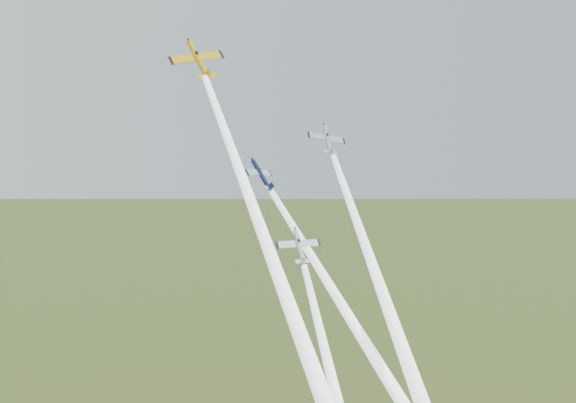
{
  "coord_description": "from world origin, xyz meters",
  "views": [
    {
      "loc": [
        -62.39,
        -90.25,
        103.26
      ],
      "look_at": [
        0.0,
        -6.0,
        92.0
      ],
      "focal_mm": 45.0,
      "sensor_mm": 36.0,
      "label": 1
    }
  ],
  "objects": [
    {
      "name": "smoke_trail_yellow",
      "position": [
        -10.85,
        -21.78,
        79.92
      ],
      "size": [
        4.95,
        47.34,
        61.8
      ],
      "primitive_type": null,
      "rotation": [
        -0.64,
        0.0,
        -0.05
      ],
      "color": "white"
    },
    {
      "name": "plane_yellow",
      "position": [
        -9.73,
        2.63,
        112.54
      ],
      "size": [
        9.52,
        6.63,
        8.92
      ],
      "primitive_type": null,
      "rotation": [
        0.93,
        -0.16,
        -0.05
      ],
      "color": "gold"
    },
    {
      "name": "plane_silver_low",
      "position": [
        1.16,
        -7.24,
        85.43
      ],
      "size": [
        7.98,
        6.67,
        6.12
      ],
      "primitive_type": null,
      "rotation": [
        0.93,
        -0.0,
        -0.28
      ],
      "color": "silver"
    },
    {
      "name": "plane_silver_right",
      "position": [
        12.96,
        0.67,
        100.74
      ],
      "size": [
        8.48,
        6.03,
        7.3
      ],
      "primitive_type": null,
      "rotation": [
        0.93,
        0.17,
        -0.17
      ],
      "color": "#A7AEB5"
    },
    {
      "name": "smoke_trail_navy",
      "position": [
        9.65,
        -16.45,
        67.17
      ],
      "size": [
        18.44,
        38.51,
        52.97
      ],
      "primitive_type": null,
      "rotation": [
        -0.64,
        0.0,
        0.4
      ],
      "color": "white"
    },
    {
      "name": "plane_navy",
      "position": [
        1.4,
        3.0,
        95.38
      ],
      "size": [
        7.96,
        7.41,
        6.61
      ],
      "primitive_type": null,
      "rotation": [
        0.93,
        0.07,
        0.4
      ],
      "color": "#0D173D"
    },
    {
      "name": "smoke_trail_silver_right",
      "position": [
        9.66,
        -18.18,
        75.18
      ],
      "size": [
        9.07,
        36.6,
        47.65
      ],
      "primitive_type": null,
      "rotation": [
        -0.64,
        0.0,
        -0.17
      ],
      "color": "white"
    }
  ]
}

